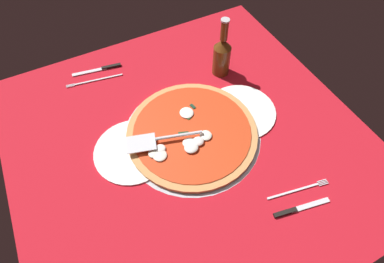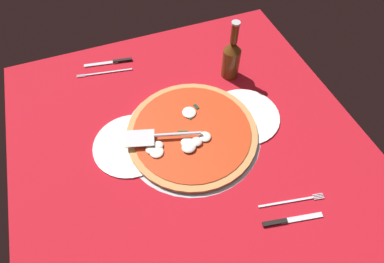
{
  "view_description": "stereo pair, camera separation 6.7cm",
  "coord_description": "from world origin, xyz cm",
  "px_view_note": "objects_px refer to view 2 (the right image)",
  "views": [
    {
      "loc": [
        -24.52,
        -50.34,
        83.14
      ],
      "look_at": [
        1.79,
        0.92,
        1.86
      ],
      "focal_mm": 28.95,
      "sensor_mm": 36.0,
      "label": 1
    },
    {
      "loc": [
        -18.34,
        -53.07,
        83.14
      ],
      "look_at": [
        1.79,
        0.92,
        1.86
      ],
      "focal_mm": 28.95,
      "sensor_mm": 36.0,
      "label": 2
    }
  ],
  "objects_px": {
    "dinner_plate_right": "(244,116)",
    "pizza_server": "(158,137)",
    "pizza": "(192,132)",
    "beer_bottle": "(231,58)",
    "dinner_plate_left": "(131,145)",
    "place_setting_near": "(289,212)",
    "place_setting_far": "(109,68)"
  },
  "relations": [
    {
      "from": "dinner_plate_right",
      "to": "pizza_server",
      "type": "bearing_deg",
      "value": -179.4
    },
    {
      "from": "pizza_server",
      "to": "dinner_plate_right",
      "type": "bearing_deg",
      "value": -162.97
    },
    {
      "from": "dinner_plate_right",
      "to": "pizza_server",
      "type": "xyz_separation_m",
      "value": [
        -0.3,
        -0.0,
        0.03
      ]
    },
    {
      "from": "pizza_server",
      "to": "pizza",
      "type": "bearing_deg",
      "value": -166.38
    },
    {
      "from": "pizza",
      "to": "beer_bottle",
      "type": "xyz_separation_m",
      "value": [
        0.23,
        0.21,
        0.07
      ]
    },
    {
      "from": "pizza",
      "to": "pizza_server",
      "type": "relative_size",
      "value": 1.77
    },
    {
      "from": "dinner_plate_left",
      "to": "dinner_plate_right",
      "type": "distance_m",
      "value": 0.39
    },
    {
      "from": "dinner_plate_right",
      "to": "pizza",
      "type": "relative_size",
      "value": 0.57
    },
    {
      "from": "place_setting_near",
      "to": "pizza_server",
      "type": "bearing_deg",
      "value": 138.97
    },
    {
      "from": "beer_bottle",
      "to": "pizza",
      "type": "bearing_deg",
      "value": -137.62
    },
    {
      "from": "beer_bottle",
      "to": "dinner_plate_right",
      "type": "bearing_deg",
      "value": -100.15
    },
    {
      "from": "pizza",
      "to": "place_setting_near",
      "type": "xyz_separation_m",
      "value": [
        0.16,
        -0.34,
        -0.01
      ]
    },
    {
      "from": "dinner_plate_left",
      "to": "place_setting_near",
      "type": "distance_m",
      "value": 0.51
    },
    {
      "from": "pizza_server",
      "to": "beer_bottle",
      "type": "relative_size",
      "value": 1.03
    },
    {
      "from": "pizza_server",
      "to": "place_setting_near",
      "type": "xyz_separation_m",
      "value": [
        0.27,
        -0.34,
        -0.04
      ]
    },
    {
      "from": "pizza_server",
      "to": "place_setting_near",
      "type": "height_order",
      "value": "pizza_server"
    },
    {
      "from": "pizza",
      "to": "place_setting_near",
      "type": "relative_size",
      "value": 1.94
    },
    {
      "from": "dinner_plate_left",
      "to": "dinner_plate_right",
      "type": "height_order",
      "value": "same"
    },
    {
      "from": "dinner_plate_right",
      "to": "pizza",
      "type": "bearing_deg",
      "value": -177.46
    },
    {
      "from": "dinner_plate_right",
      "to": "beer_bottle",
      "type": "height_order",
      "value": "beer_bottle"
    },
    {
      "from": "pizza",
      "to": "place_setting_far",
      "type": "height_order",
      "value": "pizza"
    },
    {
      "from": "place_setting_far",
      "to": "pizza_server",
      "type": "bearing_deg",
      "value": 110.46
    },
    {
      "from": "pizza_server",
      "to": "place_setting_near",
      "type": "bearing_deg",
      "value": 144.85
    },
    {
      "from": "dinner_plate_left",
      "to": "pizza_server",
      "type": "relative_size",
      "value": 1.0
    },
    {
      "from": "pizza_server",
      "to": "place_setting_near",
      "type": "distance_m",
      "value": 0.44
    },
    {
      "from": "pizza",
      "to": "place_setting_far",
      "type": "distance_m",
      "value": 0.45
    },
    {
      "from": "dinner_plate_left",
      "to": "place_setting_near",
      "type": "height_order",
      "value": "place_setting_near"
    },
    {
      "from": "dinner_plate_right",
      "to": "pizza",
      "type": "distance_m",
      "value": 0.19
    },
    {
      "from": "pizza_server",
      "to": "place_setting_far",
      "type": "xyz_separation_m",
      "value": [
        -0.08,
        0.4,
        -0.04
      ]
    },
    {
      "from": "place_setting_far",
      "to": "beer_bottle",
      "type": "bearing_deg",
      "value": 164.37
    },
    {
      "from": "pizza",
      "to": "dinner_plate_right",
      "type": "bearing_deg",
      "value": 2.54
    },
    {
      "from": "pizza",
      "to": "place_setting_near",
      "type": "bearing_deg",
      "value": -64.37
    }
  ]
}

